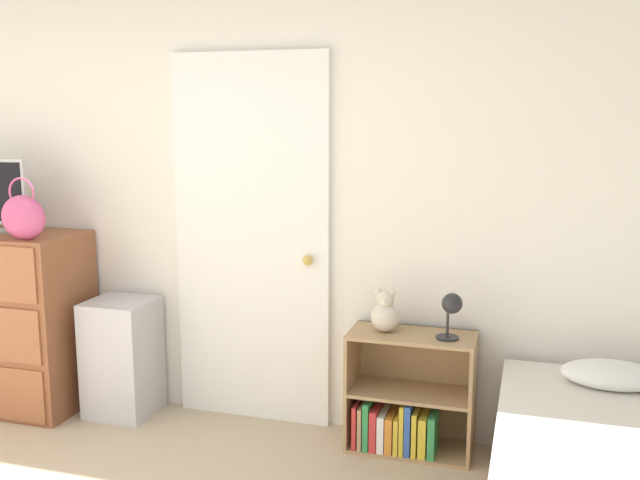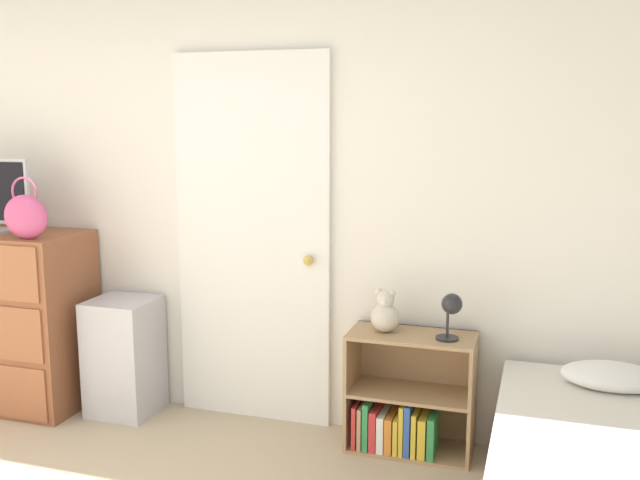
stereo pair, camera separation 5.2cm
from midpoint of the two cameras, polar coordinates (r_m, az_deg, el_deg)
wall_back at (r=3.99m, az=-4.57°, el=3.49°), size 10.00×0.06×2.55m
door_closed at (r=3.98m, az=-5.04°, el=-0.10°), size 0.90×0.09×2.06m
dresser at (r=4.66m, az=-23.22°, el=-5.78°), size 0.92×0.51×1.05m
handbag at (r=4.22m, az=-22.15°, el=1.79°), size 0.28×0.10×0.34m
storage_bin at (r=4.35m, az=-15.05°, el=-8.96°), size 0.36×0.35×0.68m
bookshelf at (r=3.82m, az=7.14°, el=-13.13°), size 0.64×0.31×0.63m
teddy_bear at (r=3.68m, az=5.64°, el=-5.87°), size 0.15×0.15×0.23m
desk_lamp at (r=3.57m, az=10.87°, el=-5.41°), size 0.13×0.12×0.24m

